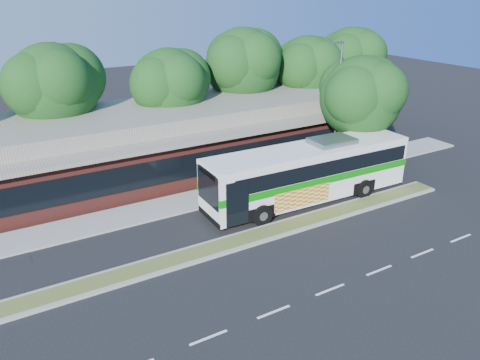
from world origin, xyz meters
The scene contains 12 objects.
ground centered at (0.00, 0.00, 0.00)m, with size 120.00×120.00×0.00m, color black.
median_strip centered at (0.00, 0.60, 0.07)m, with size 26.00×1.10×0.15m, color #455925.
sidewalk centered at (0.00, 6.40, 0.06)m, with size 44.00×2.60×0.12m, color gray.
plaza_building centered at (0.00, 12.99, 2.13)m, with size 33.20×11.20×4.45m.
lamp_post centered at (9.56, 6.00, 4.90)m, with size 0.93×0.18×9.07m.
tree_bg_b centered at (-6.57, 16.14, 6.14)m, with size 6.69×6.00×9.00m.
tree_bg_c centered at (1.40, 15.13, 5.59)m, with size 6.24×5.60×8.26m.
tree_bg_d centered at (8.45, 16.15, 6.42)m, with size 6.91×6.20×9.37m.
tree_bg_e centered at (14.42, 15.14, 5.74)m, with size 6.47×5.80×8.50m.
tree_bg_f centered at (20.43, 16.14, 6.06)m, with size 6.69×6.00×8.92m.
transit_bus centered at (4.92, 2.92, 2.11)m, with size 13.60×3.43×3.79m.
sidewalk_tree centered at (11.40, 5.43, 5.49)m, with size 6.25×5.60×8.15m.
Camera 1 is at (-12.11, -17.78, 12.41)m, focal length 35.00 mm.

